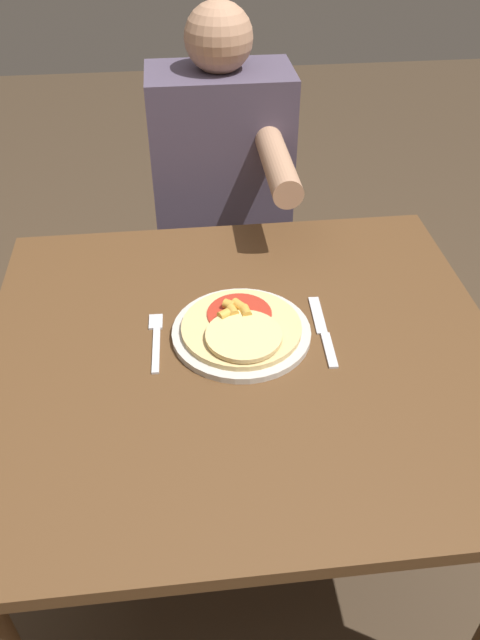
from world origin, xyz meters
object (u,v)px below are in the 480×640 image
object	(u,v)px
knife	(323,332)
person_diner	(223,192)
pizza	(240,328)
fork	(156,338)
plate	(240,333)
dining_table	(244,387)

from	to	relation	value
knife	person_diner	bearing A→B (deg)	102.10
pizza	fork	xyz separation A→B (m)	(-0.17, 0.01, -0.02)
pizza	plate	bearing A→B (deg)	86.70
fork	knife	xyz separation A→B (m)	(0.34, -0.02, 0.00)
pizza	person_diner	world-z (taller)	person_diner
dining_table	plate	bearing A→B (deg)	93.90
plate	fork	world-z (taller)	plate
dining_table	person_diner	xyz separation A→B (m)	(0.02, 0.70, 0.08)
dining_table	pizza	size ratio (longest dim) A/B	4.25
dining_table	plate	xyz separation A→B (m)	(-0.00, 0.04, 0.11)
pizza	dining_table	bearing A→B (deg)	-85.14
fork	pizza	bearing A→B (deg)	-3.99
plate	person_diner	distance (m)	0.66
plate	fork	size ratio (longest dim) A/B	1.60
fork	knife	distance (m)	0.34
dining_table	pizza	bearing A→B (deg)	94.86
plate	pizza	bearing A→B (deg)	-93.30
fork	person_diner	bearing A→B (deg)	73.54
knife	dining_table	bearing A→B (deg)	-169.67
dining_table	knife	size ratio (longest dim) A/B	4.64
fork	person_diner	distance (m)	0.68
pizza	fork	distance (m)	0.17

